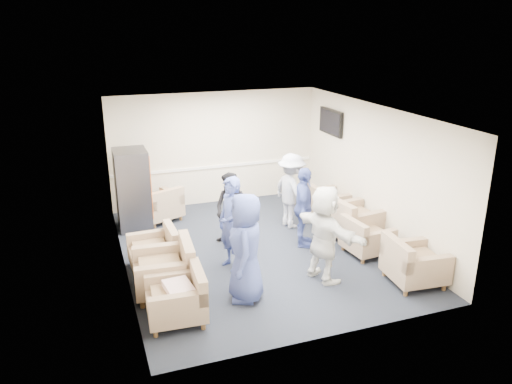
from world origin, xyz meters
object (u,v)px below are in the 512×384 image
object	(u,v)px
armchair_right_midfar	(352,222)
person_front_left	(246,248)
person_mid_left	(231,224)
person_mid_right	(303,207)
person_back_right	(291,191)
armchair_right_midnear	(365,239)
armchair_corner	(160,206)
armchair_right_far	(324,204)
armchair_left_mid	(168,271)
vending_machine	(133,189)
person_front_right	(324,234)
person_back_left	(231,210)
armchair_left_far	(157,252)
armchair_right_near	(412,265)
armchair_left_near	(180,300)

from	to	relation	value
armchair_right_midfar	person_front_left	bearing A→B (deg)	110.18
armchair_right_midfar	person_mid_left	bearing A→B (deg)	90.10
person_mid_right	person_back_right	bearing A→B (deg)	14.49
armchair_right_midnear	armchair_corner	size ratio (longest dim) A/B	0.78
armchair_right_far	armchair_corner	size ratio (longest dim) A/B	0.81
armchair_corner	person_mid_left	distance (m)	2.88
armchair_right_midfar	armchair_corner	distance (m)	4.20
armchair_left_mid	armchair_right_far	world-z (taller)	armchair_left_mid
vending_machine	person_mid_right	distance (m)	3.67
armchair_corner	person_front_right	distance (m)	4.28
armchair_right_far	person_back_left	size ratio (longest dim) A/B	0.59
armchair_right_far	person_mid_left	bearing A→B (deg)	117.57
person_back_left	person_mid_right	size ratio (longest dim) A/B	0.93
person_back_left	armchair_right_midnear	bearing A→B (deg)	26.31
armchair_left_far	person_front_left	world-z (taller)	person_front_left
armchair_right_near	armchair_left_near	bearing A→B (deg)	91.69
armchair_right_near	person_mid_left	bearing A→B (deg)	64.59
armchair_left_mid	armchair_right_near	xyz separation A→B (m)	(3.92, -1.09, -0.03)
armchair_right_midfar	person_mid_left	xyz separation A→B (m)	(-2.66, -0.37, 0.48)
person_front_left	person_front_right	distance (m)	1.46
person_front_left	person_mid_right	world-z (taller)	person_front_left
armchair_left_near	person_back_right	distance (m)	4.10
armchair_left_mid	armchair_left_far	world-z (taller)	armchair_left_mid
person_front_left	person_mid_right	size ratio (longest dim) A/B	1.11
armchair_left_mid	armchair_right_midnear	distance (m)	3.78
armchair_left_far	armchair_right_far	xyz separation A→B (m)	(3.98, 1.24, 0.01)
person_back_left	armchair_corner	bearing A→B (deg)	176.83
person_back_right	armchair_right_far	bearing A→B (deg)	-87.83
armchair_right_near	armchair_right_midfar	world-z (taller)	armchair_right_midfar
person_front_left	person_back_left	bearing A→B (deg)	-171.63
armchair_right_midnear	vending_machine	bearing A→B (deg)	49.35
armchair_left_far	armchair_right_midnear	size ratio (longest dim) A/B	0.99
armchair_left_far	person_back_right	world-z (taller)	person_back_right
armchair_left_near	person_back_right	world-z (taller)	person_back_right
armchair_right_midfar	person_front_left	size ratio (longest dim) A/B	0.60
person_mid_left	armchair_left_far	bearing A→B (deg)	-125.33
armchair_right_far	vending_machine	xyz separation A→B (m)	(-4.11, 0.88, 0.53)
person_mid_left	armchair_left_mid	bearing A→B (deg)	-85.89
armchair_left_near	armchair_left_mid	bearing A→B (deg)	-175.20
person_front_left	armchair_right_far	bearing A→B (deg)	153.46
armchair_right_midfar	armchair_right_far	size ratio (longest dim) A/B	1.20
armchair_left_mid	armchair_right_midnear	world-z (taller)	armchair_left_mid
armchair_right_near	armchair_left_mid	bearing A→B (deg)	79.47
armchair_left_far	person_back_left	xyz separation A→B (m)	(1.56, 0.50, 0.42)
armchair_right_near	armchair_corner	world-z (taller)	armchair_right_near
armchair_right_near	person_front_right	xyz separation A→B (m)	(-1.33, 0.64, 0.50)
armchair_left_far	armchair_corner	distance (m)	2.34
armchair_left_near	person_back_left	world-z (taller)	person_back_left
armchair_right_near	armchair_right_midfar	size ratio (longest dim) A/B	0.89
armchair_corner	person_front_left	world-z (taller)	person_front_left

